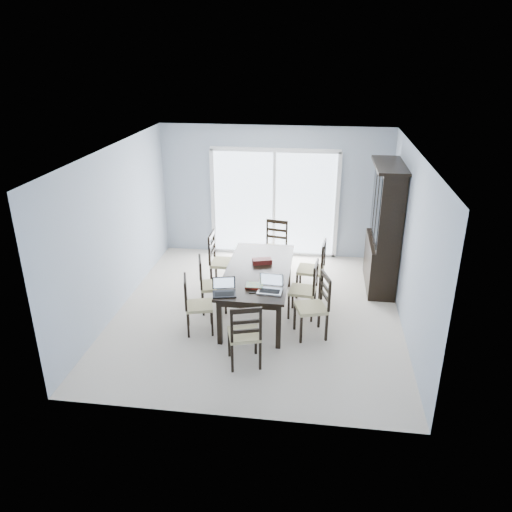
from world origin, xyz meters
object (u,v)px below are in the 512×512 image
object	(u,v)px
chair_left_mid	(207,279)
laptop_dark	(224,291)
chair_left_far	(219,255)
chair_end_far	(275,241)
hot_tub	(239,212)
dining_table	(258,274)
game_box	(262,261)
chair_end_near	(245,329)
chair_left_near	(193,299)
china_hutch	(384,229)
chair_right_near	(318,299)
cell_phone	(253,292)
chair_right_far	(316,263)
chair_right_mid	(309,284)
laptop_silver	(270,288)

from	to	relation	value
chair_left_mid	laptop_dark	xyz separation A→B (m)	(0.45, -0.88, 0.25)
chair_left_far	chair_end_far	size ratio (longest dim) A/B	1.04
hot_tub	dining_table	bearing A→B (deg)	-75.92
game_box	chair_end_near	bearing A→B (deg)	-90.21
chair_left_near	laptop_dark	bearing A→B (deg)	53.52
china_hutch	chair_right_near	size ratio (longest dim) A/B	1.97
chair_left_far	cell_phone	distance (m)	1.80
chair_left_far	laptop_dark	size ratio (longest dim) A/B	3.17
chair_right_far	laptop_dark	world-z (taller)	chair_right_far
chair_left_mid	chair_right_mid	distance (m)	1.61
dining_table	chair_right_mid	world-z (taller)	chair_right_mid
chair_right_near	chair_right_far	xyz separation A→B (m)	(-0.05, 1.28, 0.01)
laptop_silver	chair_left_mid	bearing A→B (deg)	150.55
china_hutch	chair_right_mid	distance (m)	1.84
chair_right_far	chair_right_near	bearing A→B (deg)	-172.19
china_hutch	chair_left_mid	size ratio (longest dim) A/B	2.09
chair_left_mid	laptop_dark	bearing A→B (deg)	11.27
chair_left_near	cell_phone	xyz separation A→B (m)	(0.90, -0.09, 0.21)
dining_table	chair_left_near	xyz separation A→B (m)	(-0.87, -0.71, -0.13)
chair_right_near	chair_end_far	world-z (taller)	chair_end_far
chair_right_mid	game_box	world-z (taller)	chair_right_mid
chair_right_mid	chair_end_far	distance (m)	1.82
cell_phone	game_box	world-z (taller)	game_box
chair_end_far	cell_phone	size ratio (longest dim) A/B	11.32
chair_left_far	chair_end_far	world-z (taller)	chair_left_far
chair_right_mid	laptop_silver	bearing A→B (deg)	150.09
chair_left_near	chair_right_far	world-z (taller)	chair_right_far
chair_end_far	laptop_silver	distance (m)	2.43
chair_end_near	laptop_silver	world-z (taller)	chair_end_near
chair_right_far	hot_tub	xyz separation A→B (m)	(-1.82, 2.96, -0.12)
chair_end_near	hot_tub	distance (m)	5.28
chair_left_near	hot_tub	xyz separation A→B (m)	(-0.05, 4.39, -0.07)
chair_left_mid	laptop_silver	world-z (taller)	chair_left_mid
dining_table	cell_phone	distance (m)	0.81
chair_left_far	cell_phone	size ratio (longest dim) A/B	11.83
chair_right_far	laptop_dark	bearing A→B (deg)	148.15
chair_right_near	chair_end_far	xyz separation A→B (m)	(-0.84, 2.24, 0.01)
chair_left_mid	chair_end_far	bearing A→B (deg)	135.66
chair_left_mid	chair_right_far	bearing A→B (deg)	97.82
chair_left_far	laptop_dark	bearing A→B (deg)	14.08
chair_left_mid	game_box	bearing A→B (deg)	92.26
chair_left_near	game_box	world-z (taller)	chair_left_near
chair_right_near	dining_table	bearing A→B (deg)	41.79
china_hutch	laptop_silver	xyz separation A→B (m)	(-1.76, -1.99, -0.26)
chair_left_near	game_box	size ratio (longest dim) A/B	3.37
dining_table	hot_tub	distance (m)	3.80
chair_left_far	chair_right_near	size ratio (longest dim) A/B	1.06
chair_end_near	cell_phone	world-z (taller)	chair_end_near
chair_left_mid	game_box	xyz separation A→B (m)	(0.84, 0.28, 0.23)
chair_right_mid	chair_end_far	world-z (taller)	chair_end_far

